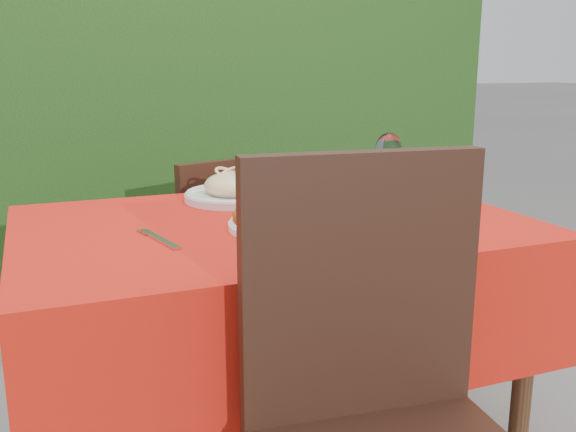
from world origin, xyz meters
name	(u,v)px	position (x,y,z in m)	size (l,w,h in m)	color
hedge	(156,112)	(0.00, 1.55, 0.92)	(3.20, 0.55, 1.78)	black
dining_table	(274,277)	(0.00, 0.00, 0.60)	(1.26, 0.86, 0.75)	#4B2818
chair_near	(383,405)	(-0.03, -0.62, 0.57)	(0.49, 0.49, 0.99)	black
chair_far	(212,252)	(0.02, 0.70, 0.47)	(0.46, 0.46, 0.81)	black
pizza_plate	(289,218)	(0.01, -0.09, 0.77)	(0.34, 0.34, 0.06)	white
pasta_plate	(236,190)	(-0.02, 0.27, 0.78)	(0.30, 0.30, 0.08)	silver
water_glass	(403,189)	(0.41, 0.05, 0.79)	(0.07, 0.07, 0.09)	silver
wine_glass	(388,152)	(0.43, 0.16, 0.88)	(0.08, 0.08, 0.19)	silver
fork	(163,241)	(-0.30, -0.10, 0.75)	(0.03, 0.21, 0.01)	silver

